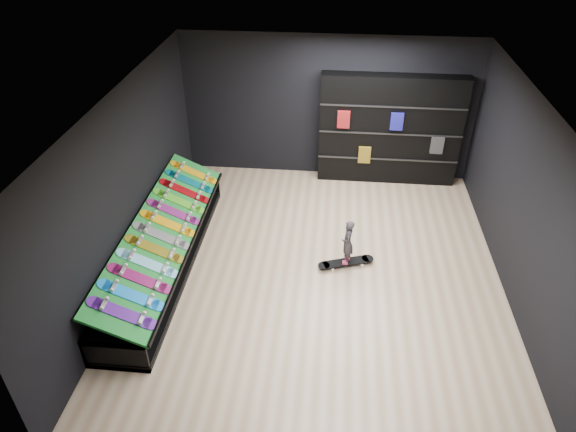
# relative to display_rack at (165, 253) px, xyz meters

# --- Properties ---
(floor) EXTENTS (6.00, 7.00, 0.01)m
(floor) POSITION_rel_display_rack_xyz_m (2.55, 0.00, -0.25)
(floor) COLOR tan
(floor) RESTS_ON ground
(ceiling) EXTENTS (6.00, 7.00, 0.01)m
(ceiling) POSITION_rel_display_rack_xyz_m (2.55, 0.00, 2.75)
(ceiling) COLOR white
(ceiling) RESTS_ON ground
(wall_back) EXTENTS (6.00, 0.02, 3.00)m
(wall_back) POSITION_rel_display_rack_xyz_m (2.55, 3.50, 1.25)
(wall_back) COLOR black
(wall_back) RESTS_ON ground
(wall_front) EXTENTS (6.00, 0.02, 3.00)m
(wall_front) POSITION_rel_display_rack_xyz_m (2.55, -3.50, 1.25)
(wall_front) COLOR black
(wall_front) RESTS_ON ground
(wall_left) EXTENTS (0.02, 7.00, 3.00)m
(wall_left) POSITION_rel_display_rack_xyz_m (-0.45, 0.00, 1.25)
(wall_left) COLOR black
(wall_left) RESTS_ON ground
(wall_right) EXTENTS (0.02, 7.00, 3.00)m
(wall_right) POSITION_rel_display_rack_xyz_m (5.55, 0.00, 1.25)
(wall_right) COLOR black
(wall_right) RESTS_ON ground
(display_rack) EXTENTS (0.90, 4.50, 0.50)m
(display_rack) POSITION_rel_display_rack_xyz_m (0.00, 0.00, 0.00)
(display_rack) COLOR black
(display_rack) RESTS_ON ground
(turf_ramp) EXTENTS (0.92, 4.50, 0.46)m
(turf_ramp) POSITION_rel_display_rack_xyz_m (0.05, 0.00, 0.46)
(turf_ramp) COLOR #10691F
(turf_ramp) RESTS_ON display_rack
(back_shelving) EXTENTS (2.87, 0.33, 2.30)m
(back_shelving) POSITION_rel_display_rack_xyz_m (3.84, 3.32, 0.90)
(back_shelving) COLOR black
(back_shelving) RESTS_ON ground
(floor_skateboard) EXTENTS (1.00, 0.53, 0.09)m
(floor_skateboard) POSITION_rel_display_rack_xyz_m (3.03, 0.27, -0.21)
(floor_skateboard) COLOR black
(floor_skateboard) RESTS_ON ground
(child) EXTENTS (0.14, 0.19, 0.48)m
(child) POSITION_rel_display_rack_xyz_m (3.03, 0.27, 0.08)
(child) COLOR black
(child) RESTS_ON floor_skateboard
(display_board_0) EXTENTS (0.93, 0.22, 0.50)m
(display_board_0) POSITION_rel_display_rack_xyz_m (0.06, -1.90, 0.49)
(display_board_0) COLOR purple
(display_board_0) RESTS_ON turf_ramp
(display_board_1) EXTENTS (0.93, 0.22, 0.50)m
(display_board_1) POSITION_rel_display_rack_xyz_m (0.06, -1.55, 0.49)
(display_board_1) COLOR blue
(display_board_1) RESTS_ON turf_ramp
(display_board_2) EXTENTS (0.93, 0.22, 0.50)m
(display_board_2) POSITION_rel_display_rack_xyz_m (0.06, -1.21, 0.49)
(display_board_2) COLOR #E5198C
(display_board_2) RESTS_ON turf_ramp
(display_board_3) EXTENTS (0.93, 0.22, 0.50)m
(display_board_3) POSITION_rel_display_rack_xyz_m (0.06, -0.86, 0.49)
(display_board_3) COLOR #0CB2E5
(display_board_3) RESTS_ON turf_ramp
(display_board_4) EXTENTS (0.93, 0.22, 0.50)m
(display_board_4) POSITION_rel_display_rack_xyz_m (0.06, -0.52, 0.49)
(display_board_4) COLOR yellow
(display_board_4) RESTS_ON turf_ramp
(display_board_5) EXTENTS (0.93, 0.22, 0.50)m
(display_board_5) POSITION_rel_display_rack_xyz_m (0.06, -0.17, 0.49)
(display_board_5) COLOR black
(display_board_5) RESTS_ON turf_ramp
(display_board_6) EXTENTS (0.93, 0.22, 0.50)m
(display_board_6) POSITION_rel_display_rack_xyz_m (0.06, 0.17, 0.49)
(display_board_6) COLOR yellow
(display_board_6) RESTS_ON turf_ramp
(display_board_7) EXTENTS (0.93, 0.22, 0.50)m
(display_board_7) POSITION_rel_display_rack_xyz_m (0.06, 0.52, 0.49)
(display_board_7) COLOR #2626BF
(display_board_7) RESTS_ON turf_ramp
(display_board_8) EXTENTS (0.93, 0.22, 0.50)m
(display_board_8) POSITION_rel_display_rack_xyz_m (0.06, 0.86, 0.49)
(display_board_8) COLOR green
(display_board_8) RESTS_ON turf_ramp
(display_board_9) EXTENTS (0.93, 0.22, 0.50)m
(display_board_9) POSITION_rel_display_rack_xyz_m (0.06, 1.21, 0.49)
(display_board_9) COLOR red
(display_board_9) RESTS_ON turf_ramp
(display_board_10) EXTENTS (0.93, 0.22, 0.50)m
(display_board_10) POSITION_rel_display_rack_xyz_m (0.06, 1.55, 0.49)
(display_board_10) COLOR #0C8C99
(display_board_10) RESTS_ON turf_ramp
(display_board_11) EXTENTS (0.93, 0.22, 0.50)m
(display_board_11) POSITION_rel_display_rack_xyz_m (0.06, 1.90, 0.49)
(display_board_11) COLOR orange
(display_board_11) RESTS_ON turf_ramp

